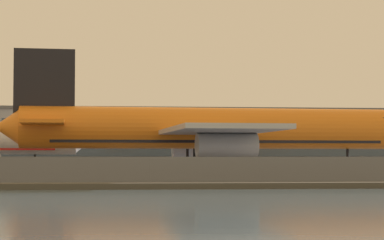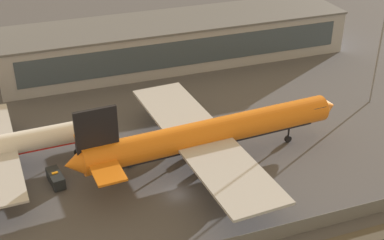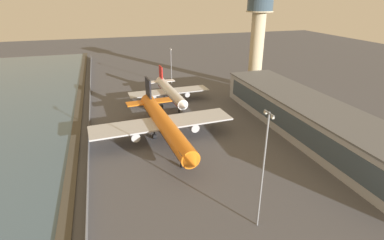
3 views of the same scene
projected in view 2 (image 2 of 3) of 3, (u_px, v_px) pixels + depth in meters
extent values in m
plane|color=#4C4C51|center=(177.00, 194.00, 91.66)|extent=(500.00, 500.00, 0.00)
cylinder|color=orange|center=(212.00, 132.00, 97.61)|extent=(48.35, 8.19, 5.08)
cone|color=orange|center=(327.00, 106.00, 106.56)|extent=(3.61, 5.03, 4.83)
cone|color=orange|center=(74.00, 164.00, 88.66)|extent=(3.59, 4.78, 4.57)
cube|color=#232D3D|center=(314.00, 107.00, 105.09)|extent=(3.07, 4.49, 1.52)
cube|color=black|center=(212.00, 139.00, 98.29)|extent=(41.08, 6.71, 0.91)
cube|color=#B7BABF|center=(176.00, 111.00, 106.30)|extent=(12.06, 23.73, 0.51)
cube|color=#B7BABF|center=(229.00, 171.00, 87.85)|extent=(12.06, 23.73, 0.51)
cylinder|color=#B7BABF|center=(187.00, 121.00, 106.13)|extent=(6.90, 3.23, 2.80)
cylinder|color=#B7BABF|center=(232.00, 172.00, 90.64)|extent=(6.90, 3.23, 2.80)
cube|color=black|center=(97.00, 132.00, 87.68)|extent=(7.24, 1.08, 8.64)
cube|color=orange|center=(93.00, 144.00, 93.36)|extent=(5.35, 8.76, 0.41)
cube|color=orange|center=(106.00, 169.00, 86.60)|extent=(5.35, 8.76, 0.41)
cylinder|color=black|center=(289.00, 133.00, 105.50)|extent=(0.36, 0.36, 2.97)
cylinder|color=black|center=(288.00, 139.00, 106.23)|extent=(1.46, 0.65, 1.42)
cylinder|color=black|center=(190.00, 148.00, 100.52)|extent=(0.41, 0.41, 2.97)
cylinder|color=black|center=(190.00, 155.00, 101.25)|extent=(1.71, 1.25, 1.64)
cylinder|color=black|center=(201.00, 162.00, 96.26)|extent=(0.41, 0.41, 2.97)
cylinder|color=black|center=(201.00, 169.00, 96.99)|extent=(1.71, 1.25, 1.64)
cylinder|color=white|center=(3.00, 146.00, 95.77)|extent=(36.69, 5.67, 4.14)
cone|color=white|center=(109.00, 125.00, 102.25)|extent=(2.85, 4.04, 3.93)
cube|color=#232D3D|center=(95.00, 126.00, 101.13)|extent=(2.42, 3.61, 1.24)
cube|color=red|center=(4.00, 151.00, 96.33)|extent=(31.18, 4.61, 0.74)
cylinder|color=#B7BABF|center=(5.00, 177.00, 90.50)|extent=(5.21, 2.49, 2.28)
cylinder|color=black|center=(76.00, 147.00, 101.64)|extent=(0.29, 0.29, 2.42)
cylinder|color=black|center=(77.00, 152.00, 102.23)|extent=(1.18, 0.50, 1.16)
cube|color=#19519E|center=(124.00, 162.00, 99.11)|extent=(3.53, 3.16, 1.11)
cube|color=#283847|center=(126.00, 158.00, 98.63)|extent=(1.66, 1.69, 0.50)
cylinder|color=black|center=(131.00, 162.00, 99.65)|extent=(0.70, 0.59, 0.70)
cylinder|color=black|center=(128.00, 166.00, 98.50)|extent=(0.70, 0.59, 0.70)
cylinder|color=black|center=(121.00, 161.00, 100.11)|extent=(0.70, 0.59, 0.70)
cylinder|color=black|center=(118.00, 164.00, 98.97)|extent=(0.70, 0.59, 0.70)
cube|color=#1E2328|center=(56.00, 178.00, 93.61)|extent=(2.88, 5.46, 2.07)
cube|color=#283847|center=(58.00, 182.00, 92.03)|extent=(2.15, 1.44, 0.83)
cube|color=orange|center=(55.00, 173.00, 93.05)|extent=(1.11, 0.66, 0.16)
cylinder|color=black|center=(64.00, 185.00, 93.18)|extent=(0.35, 0.86, 0.84)
cylinder|color=black|center=(54.00, 188.00, 92.40)|extent=(0.35, 0.86, 0.84)
cylinder|color=black|center=(59.00, 176.00, 95.64)|extent=(0.35, 0.86, 0.84)
cylinder|color=black|center=(48.00, 179.00, 94.86)|extent=(0.35, 0.86, 0.84)
cube|color=#9EA3AD|center=(176.00, 42.00, 139.98)|extent=(89.80, 18.89, 10.93)
cube|color=#3D4C5B|center=(189.00, 53.00, 131.91)|extent=(82.62, 0.16, 6.56)
cube|color=#5B5E63|center=(176.00, 21.00, 137.19)|extent=(90.40, 19.49, 0.50)
cylinder|color=gray|center=(379.00, 50.00, 115.69)|extent=(0.36, 0.36, 25.29)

